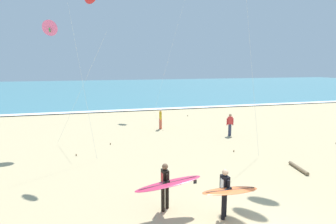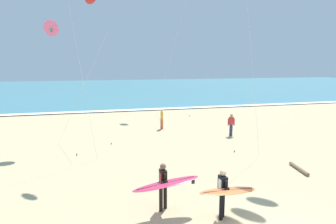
% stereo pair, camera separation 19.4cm
% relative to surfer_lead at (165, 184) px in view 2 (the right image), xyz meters
% --- Properties ---
extents(ocean_water, '(160.00, 60.00, 0.08)m').
position_rel_surfer_lead_xyz_m(ocean_water, '(2.04, 51.78, -1.01)').
color(ocean_water, teal).
rests_on(ocean_water, ground).
extents(shoreline_foam, '(160.00, 1.21, 0.01)m').
position_rel_surfer_lead_xyz_m(shoreline_foam, '(2.04, 22.08, -0.96)').
color(shoreline_foam, white).
rests_on(shoreline_foam, ocean_water).
extents(surfer_lead, '(2.37, 0.99, 1.71)m').
position_rel_surfer_lead_xyz_m(surfer_lead, '(0.00, 0.00, 0.00)').
color(surfer_lead, black).
rests_on(surfer_lead, ground).
extents(surfer_trailing, '(1.98, 0.95, 1.71)m').
position_rel_surfer_lead_xyz_m(surfer_trailing, '(1.76, -1.02, -0.01)').
color(surfer_trailing, black).
rests_on(surfer_trailing, ground).
extents(kite_delta_rose_distant, '(3.79, 1.33, 7.70)m').
position_rel_surfer_lead_xyz_m(kite_delta_rose_distant, '(-4.53, 10.05, 6.13)').
color(kite_delta_rose_distant, pink).
rests_on(kite_delta_rose_distant, ground).
extents(bystander_yellow_top, '(0.24, 0.49, 1.59)m').
position_rel_surfer_lead_xyz_m(bystander_yellow_top, '(2.84, 12.57, -0.24)').
color(bystander_yellow_top, '#D8593F').
rests_on(bystander_yellow_top, ground).
extents(bystander_red_top, '(0.49, 0.24, 1.59)m').
position_rel_surfer_lead_xyz_m(bystander_red_top, '(7.13, 9.19, -0.24)').
color(bystander_red_top, '#2D334C').
rests_on(bystander_red_top, ground).
extents(driftwood_log, '(0.43, 1.57, 0.17)m').
position_rel_surfer_lead_xyz_m(driftwood_log, '(7.24, 2.22, -0.96)').
color(driftwood_log, '#846B4C').
rests_on(driftwood_log, ground).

